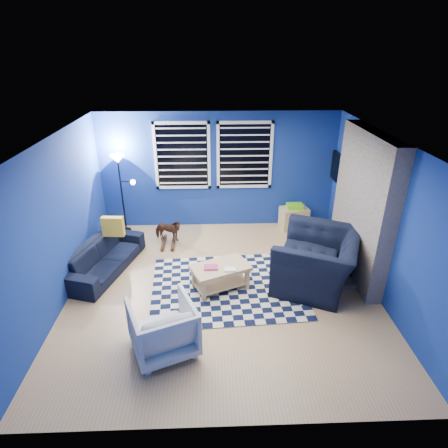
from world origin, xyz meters
name	(u,v)px	position (x,y,z in m)	size (l,w,h in m)	color
floor	(222,289)	(0.00, 0.00, 0.00)	(5.00, 5.00, 0.00)	tan
ceiling	(222,140)	(0.00, 0.00, 2.50)	(5.00, 5.00, 0.00)	white
wall_back	(218,171)	(0.00, 2.50, 1.25)	(5.00, 5.00, 0.00)	navy
wall_left	(57,224)	(-2.50, 0.00, 1.25)	(5.00, 5.00, 0.00)	navy
wall_right	(383,219)	(2.50, 0.00, 1.25)	(5.00, 5.00, 0.00)	navy
fireplace	(361,210)	(2.36, 0.50, 1.20)	(0.65, 2.00, 2.50)	gray
window_left	(182,156)	(-0.75, 2.46, 1.60)	(1.17, 0.06, 1.42)	black
window_right	(245,156)	(0.55, 2.46, 1.60)	(1.17, 0.06, 1.42)	black
tv	(340,171)	(2.45, 2.00, 1.40)	(0.07, 1.00, 0.58)	black
rug	(227,287)	(0.08, 0.05, 0.01)	(2.50, 2.00, 0.02)	black
sofa	(104,257)	(-2.10, 0.66, 0.27)	(0.72, 1.84, 0.54)	black
armchair_big	(316,261)	(1.57, 0.10, 0.46)	(1.24, 1.42, 0.93)	black
armchair_bent	(163,327)	(-0.82, -1.33, 0.37)	(0.79, 0.82, 0.74)	gray
rocking_horse	(168,231)	(-1.05, 1.58, 0.31)	(0.58, 0.26, 0.49)	#482B17
coffee_table	(220,273)	(-0.03, 0.01, 0.32)	(1.06, 0.86, 0.46)	tan
cabinet	(294,217)	(1.65, 2.25, 0.25)	(0.64, 0.48, 0.57)	tan
floor_lamp	(120,170)	(-2.02, 2.25, 1.39)	(0.46, 0.28, 1.69)	black
throw_pillow	(113,226)	(-1.95, 0.98, 0.72)	(0.39, 0.12, 0.37)	gold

